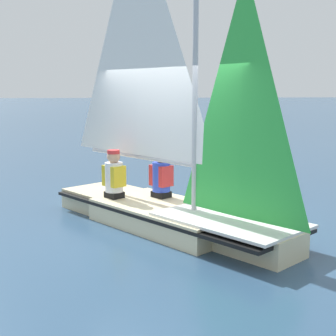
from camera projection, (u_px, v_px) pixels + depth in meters
ground_plane at (168, 227)px, 7.46m from camera, size 260.00×260.00×0.00m
sailboat_main at (166, 175)px, 7.35m from camera, size 4.38×3.66×5.12m
sailor_helm at (161, 182)px, 7.92m from camera, size 0.43×0.42×1.16m
sailor_crew at (114, 181)px, 7.89m from camera, size 0.43×0.42×1.16m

